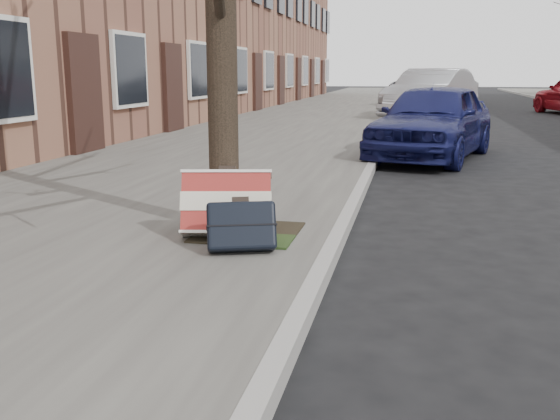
% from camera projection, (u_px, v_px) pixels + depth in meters
% --- Properties ---
extents(ground, '(120.00, 120.00, 0.00)m').
position_uv_depth(ground, '(512.00, 318.00, 3.83)').
color(ground, black).
rests_on(ground, ground).
extents(near_sidewalk, '(5.00, 70.00, 0.12)m').
position_uv_depth(near_sidewalk, '(312.00, 119.00, 18.89)').
color(near_sidewalk, '#65625B').
rests_on(near_sidewalk, ground).
extents(house_near, '(6.80, 40.00, 7.00)m').
position_uv_depth(house_near, '(139.00, 8.00, 20.30)').
color(house_near, brown).
rests_on(house_near, ground).
extents(dirt_patch, '(0.85, 0.85, 0.02)m').
position_uv_depth(dirt_patch, '(248.00, 232.00, 5.36)').
color(dirt_patch, black).
rests_on(dirt_patch, near_sidewalk).
extents(suitcase_red, '(0.80, 0.55, 0.56)m').
position_uv_depth(suitcase_red, '(227.00, 204.00, 5.17)').
color(suitcase_red, maroon).
rests_on(suitcase_red, near_sidewalk).
extents(suitcase_navy, '(0.60, 0.46, 0.41)m').
position_uv_depth(suitcase_navy, '(241.00, 226.00, 4.76)').
color(suitcase_navy, black).
rests_on(suitcase_navy, near_sidewalk).
extents(car_near_front, '(2.49, 4.10, 1.30)m').
position_uv_depth(car_near_front, '(433.00, 121.00, 10.67)').
color(car_near_front, '#14174C').
rests_on(car_near_front, ground).
extents(car_near_mid, '(3.14, 5.02, 1.56)m').
position_uv_depth(car_near_mid, '(431.00, 94.00, 19.24)').
color(car_near_mid, '#A8ABB0').
rests_on(car_near_mid, ground).
extents(car_near_back, '(3.90, 6.22, 1.60)m').
position_uv_depth(car_near_back, '(431.00, 87.00, 26.41)').
color(car_near_back, '#3E3E43').
rests_on(car_near_back, ground).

